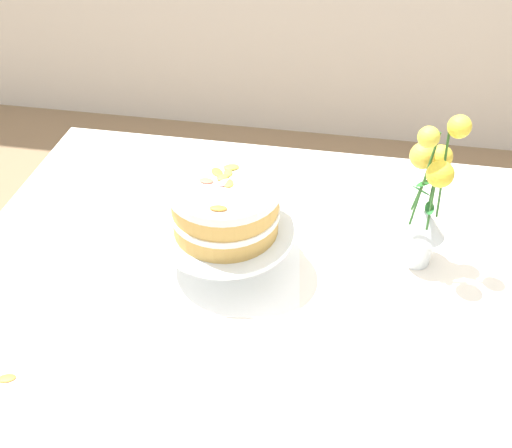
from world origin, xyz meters
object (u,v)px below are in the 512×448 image
object	(u,v)px
dining_table	(273,304)
cake_stand	(227,233)
layer_cake	(225,205)
flower_vase	(427,204)

from	to	relation	value
dining_table	cake_stand	xyz separation A→B (m)	(-0.11, 0.03, 0.17)
layer_cake	flower_vase	size ratio (longest dim) A/B	0.64
dining_table	layer_cake	distance (m)	0.27
cake_stand	flower_vase	world-z (taller)	flower_vase
cake_stand	layer_cake	xyz separation A→B (m)	(-0.00, 0.00, 0.08)
dining_table	cake_stand	world-z (taller)	cake_stand
layer_cake	dining_table	bearing A→B (deg)	-13.86
dining_table	layer_cake	world-z (taller)	layer_cake
cake_stand	layer_cake	bearing A→B (deg)	139.16
cake_stand	dining_table	bearing A→B (deg)	-13.86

